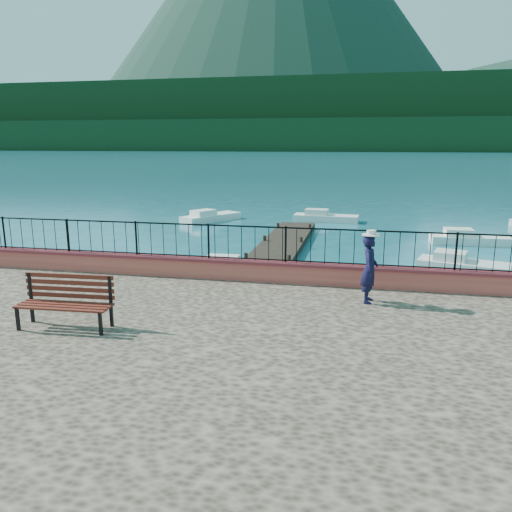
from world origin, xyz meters
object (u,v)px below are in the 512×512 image
at_px(park_bench, 66,313).
at_px(boat_3, 211,215).
at_px(person, 369,269).
at_px(boat_2, 470,236).
at_px(boat_4, 326,215).
at_px(boat_0, 235,267).
at_px(boat_1, 463,262).

bearing_deg(park_bench, boat_3, 96.38).
bearing_deg(person, boat_2, -15.26).
xyz_separation_m(park_bench, boat_2, (11.32, 17.42, -1.12)).
height_order(park_bench, boat_2, park_bench).
xyz_separation_m(boat_2, boat_4, (-7.61, 5.94, 0.00)).
height_order(boat_0, boat_3, same).
bearing_deg(boat_1, boat_3, 158.66).
bearing_deg(boat_0, boat_3, 107.83).
bearing_deg(boat_4, boat_2, -34.19).
distance_m(person, boat_1, 9.40).
distance_m(park_bench, boat_4, 23.68).
height_order(person, boat_0, person).
xyz_separation_m(boat_2, boat_3, (-14.95, 4.62, 0.00)).
bearing_deg(park_bench, boat_4, 78.02).
bearing_deg(boat_4, park_bench, -95.22).
distance_m(boat_1, boat_3, 17.18).
distance_m(boat_2, boat_3, 15.65).
bearing_deg(park_bench, boat_0, 78.32).
height_order(park_bench, boat_3, park_bench).
bearing_deg(boat_4, boat_0, -95.41).
distance_m(person, boat_2, 15.33).
distance_m(person, boat_3, 21.42).
distance_m(person, boat_4, 20.51).
height_order(boat_2, boat_4, same).
distance_m(boat_2, boat_4, 9.66).
height_order(park_bench, person, person).
height_order(boat_0, boat_2, same).
xyz_separation_m(park_bench, person, (6.18, 3.07, 0.50)).
distance_m(boat_0, boat_2, 13.10).
height_order(person, boat_4, person).
distance_m(boat_0, boat_3, 14.06).
bearing_deg(boat_0, person, -53.38).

